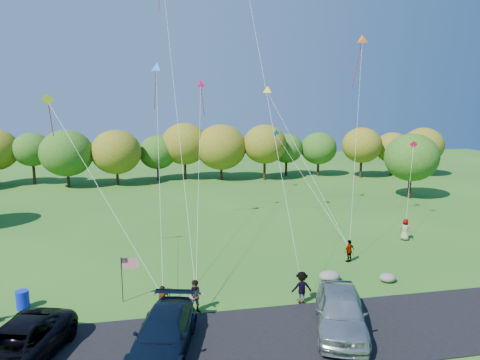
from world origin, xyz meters
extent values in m
plane|color=#295D1A|center=(0.00, 0.00, 0.00)|extent=(140.00, 140.00, 0.00)
cube|color=black|center=(0.00, -4.00, 0.03)|extent=(44.00, 6.00, 0.06)
cylinder|color=#381F14|center=(-20.48, 38.93, 1.20)|extent=(0.36, 0.36, 2.39)
ellipsoid|color=#306619|center=(-20.48, 38.93, 3.97)|extent=(4.86, 4.86, 4.38)
cylinder|color=#381F14|center=(-15.33, 36.47, 1.22)|extent=(0.36, 0.36, 2.43)
ellipsoid|color=#205A17|center=(-15.33, 36.47, 4.22)|extent=(5.50, 5.50, 4.95)
cylinder|color=#381F14|center=(-10.45, 37.20, 1.32)|extent=(0.36, 0.36, 2.65)
ellipsoid|color=#306619|center=(-10.45, 37.20, 4.83)|extent=(6.71, 6.71, 6.04)
cylinder|color=#381F14|center=(-4.89, 38.25, 1.44)|extent=(0.36, 0.36, 2.87)
ellipsoid|color=#205A17|center=(-4.89, 38.25, 4.60)|extent=(5.33, 5.33, 4.79)
cylinder|color=#381F14|center=(-0.53, 39.95, 1.13)|extent=(0.36, 0.36, 2.26)
ellipsoid|color=#205A17|center=(-0.53, 39.95, 4.32)|extent=(6.32, 6.32, 5.69)
cylinder|color=#381F14|center=(4.91, 36.79, 1.57)|extent=(0.36, 0.36, 3.14)
ellipsoid|color=#306619|center=(4.91, 36.79, 4.87)|extent=(5.31, 5.31, 4.78)
cylinder|color=#381F14|center=(10.27, 39.95, 1.41)|extent=(0.36, 0.36, 2.82)
ellipsoid|color=#306619|center=(10.27, 39.95, 4.70)|extent=(5.78, 5.78, 5.20)
cylinder|color=#381F14|center=(14.69, 39.94, 1.22)|extent=(0.36, 0.36, 2.43)
ellipsoid|color=#306619|center=(14.69, 39.94, 4.36)|extent=(5.93, 5.93, 5.34)
cylinder|color=#381F14|center=(20.05, 38.34, 1.27)|extent=(0.36, 0.36, 2.54)
ellipsoid|color=#306619|center=(20.05, 38.34, 4.29)|extent=(5.40, 5.40, 4.86)
cylinder|color=#381F14|center=(24.88, 36.81, 1.56)|extent=(0.36, 0.36, 3.11)
ellipsoid|color=#205A17|center=(24.88, 36.81, 5.12)|extent=(6.19, 6.19, 5.57)
cylinder|color=#381F14|center=(29.31, 38.87, 1.52)|extent=(0.36, 0.36, 3.05)
ellipsoid|color=#306619|center=(29.31, 38.87, 4.76)|extent=(5.26, 5.26, 4.73)
cylinder|color=#381F14|center=(35.30, 39.42, 1.11)|extent=(0.36, 0.36, 2.21)
ellipsoid|color=#205A17|center=(35.30, 39.42, 4.02)|extent=(5.55, 5.55, 4.99)
cylinder|color=#381F14|center=(24.00, 22.00, 1.40)|extent=(0.36, 0.36, 2.80)
ellipsoid|color=#205A17|center=(24.00, 22.00, 4.75)|extent=(6.00, 6.00, 5.40)
imported|color=black|center=(-10.25, -4.10, 0.89)|extent=(4.39, 6.52, 1.66)
imported|color=black|center=(-4.30, -4.15, 0.89)|extent=(3.59, 6.09, 1.66)
imported|color=#A0A6AA|center=(3.94, -3.97, 1.02)|extent=(4.05, 6.09, 1.93)
imported|color=#4C4C59|center=(-4.27, -0.78, 0.79)|extent=(0.66, 0.52, 1.58)
imported|color=#4C4C59|center=(-2.59, -0.80, 0.88)|extent=(0.89, 0.71, 1.77)
imported|color=#4C4C59|center=(3.11, -0.80, 0.89)|extent=(1.17, 0.70, 1.78)
imported|color=#4C4C59|center=(8.37, 4.48, 0.78)|extent=(0.99, 0.71, 1.56)
imported|color=#4C4C59|center=(14.80, 8.07, 0.87)|extent=(0.99, 0.99, 1.74)
cylinder|color=#0D1FC9|center=(-11.54, 1.40, 0.50)|extent=(0.66, 0.66, 0.99)
cylinder|color=black|center=(-6.41, 1.19, 1.27)|extent=(0.05, 0.05, 2.53)
cube|color=red|center=(-5.96, 1.19, 2.18)|extent=(0.91, 0.61, 0.02)
cube|color=navy|center=(-6.23, 1.20, 2.36)|extent=(0.36, 0.02, 0.28)
ellipsoid|color=#9C9588|center=(5.76, 1.66, 0.32)|extent=(1.30, 1.02, 0.65)
ellipsoid|color=gray|center=(9.19, 0.87, 0.26)|extent=(1.01, 0.84, 0.53)
cone|color=blue|center=(-4.18, 13.59, 13.46)|extent=(1.06, 0.84, 0.89)
cone|color=yellow|center=(5.38, 15.66, 11.87)|extent=(1.01, 0.82, 0.80)
cone|color=#BB510D|center=(11.62, 10.57, 15.59)|extent=(0.99, 0.65, 0.85)
cube|color=red|center=(18.00, 12.63, 7.17)|extent=(0.66, 0.29, 0.68)
cube|color=#C8D511|center=(-10.74, 6.68, 10.94)|extent=(0.70, 0.23, 0.68)
cube|color=blue|center=(6.19, 15.53, 8.13)|extent=(0.65, 0.25, 0.63)
cone|color=#C10D4E|center=(-0.40, 16.43, 12.37)|extent=(0.96, 0.48, 0.88)
camera|label=1|loc=(-4.33, -21.47, 10.63)|focal=32.00mm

